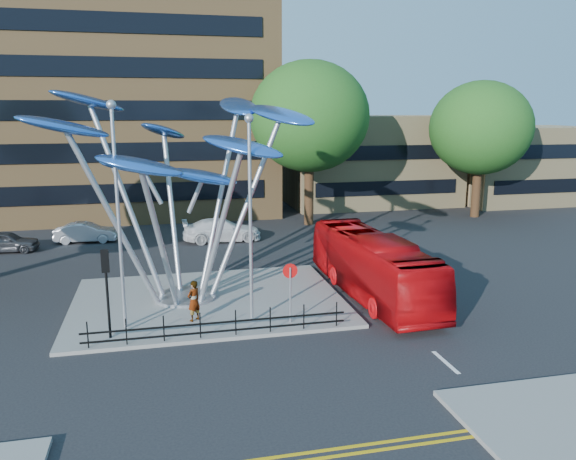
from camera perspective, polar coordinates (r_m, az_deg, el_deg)
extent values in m
plane|color=black|center=(20.52, -3.71, -12.67)|extent=(120.00, 120.00, 0.00)
cube|color=slate|center=(25.91, -8.08, -7.17)|extent=(12.00, 9.00, 0.15)
cube|color=gold|center=(15.37, 0.19, -21.91)|extent=(40.00, 0.12, 0.01)
cube|color=olive|center=(50.88, -17.29, 18.92)|extent=(25.00, 15.00, 30.00)
cube|color=tan|center=(52.15, 8.42, 7.02)|extent=(15.00, 8.00, 8.00)
cube|color=tan|center=(57.10, 22.44, 6.17)|extent=(12.00, 8.00, 7.00)
cylinder|color=black|center=(42.23, 2.14, 4.38)|extent=(0.70, 0.70, 5.72)
ellipsoid|color=#184012|center=(41.83, 2.20, 11.46)|extent=(8.80, 8.80, 8.10)
cylinder|color=black|center=(47.83, 18.61, 4.28)|extent=(0.70, 0.70, 5.06)
ellipsoid|color=#184012|center=(47.47, 18.99, 9.78)|extent=(8.00, 8.00, 7.36)
cylinder|color=#9EA0A5|center=(26.29, -10.37, -6.65)|extent=(2.80, 2.80, 0.12)
cylinder|color=#9EA0A5|center=(24.72, -13.42, 1.22)|extent=(0.24, 0.24, 7.80)
ellipsoid|color=blue|center=(23.56, -21.82, 9.72)|extent=(3.92, 2.95, 1.39)
cylinder|color=#9EA0A5|center=(24.47, -11.47, -0.47)|extent=(0.24, 0.24, 6.40)
ellipsoid|color=blue|center=(21.80, -14.83, 6.35)|extent=(3.47, 1.78, 1.31)
cylinder|color=#9EA0A5|center=(24.64, -9.19, 0.42)|extent=(0.24, 0.24, 7.00)
ellipsoid|color=blue|center=(22.77, -4.64, 8.47)|extent=(3.81, 3.11, 1.36)
cylinder|color=#9EA0A5|center=(25.36, -8.01, 2.17)|extent=(0.24, 0.24, 8.20)
ellipsoid|color=blue|center=(25.88, -0.69, 11.62)|extent=(3.52, 4.06, 1.44)
cylinder|color=#9EA0A5|center=(26.18, -9.07, 2.90)|extent=(0.24, 0.24, 8.60)
ellipsoid|color=blue|center=(28.06, -5.08, 12.44)|extent=(2.21, 3.79, 1.39)
cylinder|color=#9EA0A5|center=(26.33, -11.21, 1.54)|extent=(0.24, 0.24, 7.40)
ellipsoid|color=blue|center=(28.51, -12.52, 9.78)|extent=(3.02, 3.71, 1.34)
cylinder|color=#9EA0A5|center=(25.61, -13.02, 2.76)|extent=(0.24, 0.24, 8.80)
ellipsoid|color=blue|center=(26.84, -19.61, 12.23)|extent=(3.88, 3.60, 1.42)
ellipsoid|color=blue|center=(25.22, -15.02, 6.18)|extent=(3.40, 1.96, 1.13)
ellipsoid|color=blue|center=(24.72, -8.73, 5.41)|extent=(3.39, 2.16, 1.11)
cylinder|color=#9EA0A5|center=(22.35, -16.82, 0.79)|extent=(0.14, 0.14, 8.50)
sphere|color=#9EA0A5|center=(21.94, -17.53, 12.05)|extent=(0.36, 0.36, 0.36)
cylinder|color=#9EA0A5|center=(22.11, -3.84, 0.52)|extent=(0.14, 0.14, 8.00)
sphere|color=#9EA0A5|center=(21.66, -4.00, 11.25)|extent=(0.36, 0.36, 0.36)
cylinder|color=black|center=(22.09, -17.85, -6.52)|extent=(0.10, 0.10, 3.20)
cube|color=black|center=(21.70, -18.09, -3.02)|extent=(0.28, 0.18, 0.85)
sphere|color=#FF0C0C|center=(21.63, -18.14, -2.30)|extent=(0.18, 0.18, 0.18)
cylinder|color=#9EA0A5|center=(22.67, 0.24, -6.63)|extent=(0.08, 0.08, 2.30)
cylinder|color=red|center=(22.40, 0.22, -4.18)|extent=(0.60, 0.04, 0.60)
cube|color=white|center=(22.41, 0.21, -4.17)|extent=(0.42, 0.03, 0.10)
cylinder|color=black|center=(21.80, -19.69, -10.00)|extent=(0.05, 0.05, 1.00)
cylinder|color=black|center=(21.66, -16.11, -9.89)|extent=(0.05, 0.05, 1.00)
cylinder|color=black|center=(21.62, -12.51, -9.74)|extent=(0.05, 0.05, 1.00)
cylinder|color=black|center=(21.65, -8.91, -9.55)|extent=(0.05, 0.05, 1.00)
cylinder|color=black|center=(21.77, -5.33, -9.33)|extent=(0.05, 0.05, 1.00)
cylinder|color=black|center=(21.97, -1.82, -9.08)|extent=(0.05, 0.05, 1.00)
cylinder|color=black|center=(22.24, 1.62, -8.79)|extent=(0.05, 0.05, 1.00)
cylinder|color=black|center=(22.60, 4.95, -8.49)|extent=(0.05, 0.05, 1.00)
cube|color=black|center=(21.68, -7.12, -9.32)|extent=(10.00, 0.06, 0.06)
cube|color=black|center=(21.81, -7.09, -10.18)|extent=(10.00, 0.06, 0.06)
imported|color=#B3080C|center=(26.51, 8.58, -3.59)|extent=(2.91, 10.60, 2.93)
imported|color=gray|center=(23.26, -9.55, -7.10)|extent=(0.74, 0.70, 1.70)
imported|color=#3B3D42|center=(38.45, -26.76, -1.07)|extent=(3.89, 1.76, 1.30)
imported|color=#B8BAC0|center=(39.20, -19.82, -0.23)|extent=(4.04, 1.62, 1.31)
imported|color=silver|center=(37.43, -6.73, 0.00)|extent=(5.17, 2.16, 1.49)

